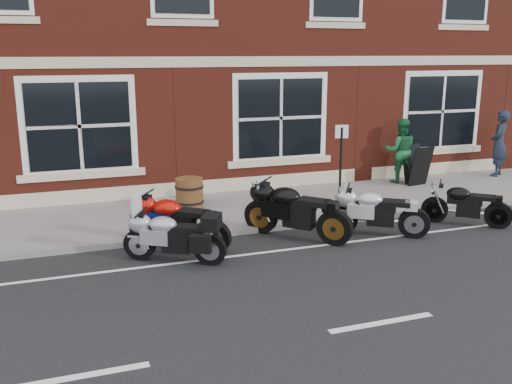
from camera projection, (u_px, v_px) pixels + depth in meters
ground at (295, 253)px, 10.61m from camera, size 80.00×80.00×0.00m
sidewalk at (244, 209)px, 13.34m from camera, size 30.00×3.00×0.12m
kerb at (268, 228)px, 11.89m from camera, size 30.00×0.16×0.12m
moto_touring_silver at (171, 234)px, 10.04m from camera, size 1.68×1.08×1.24m
moto_sport_red at (177, 220)px, 10.76m from camera, size 1.70×1.48×0.96m
moto_sport_black at (295, 209)px, 11.30m from camera, size 1.65×1.84×1.05m
moto_sport_silver at (376, 210)px, 11.52m from camera, size 1.76×1.25×0.92m
moto_naked_black at (465, 203)px, 12.20m from camera, size 1.49×1.30×0.84m
pedestrian_left at (499, 143)px, 16.41m from camera, size 0.82×0.78×1.90m
pedestrian_right at (400, 151)px, 15.60m from camera, size 1.04×0.93×1.77m
a_board_sign at (417, 165)px, 15.39m from camera, size 0.71×0.53×1.08m
barrel_planter at (189, 194)px, 12.99m from camera, size 0.66×0.66×0.73m
parking_sign at (341, 164)px, 12.27m from camera, size 0.28×0.08×2.01m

